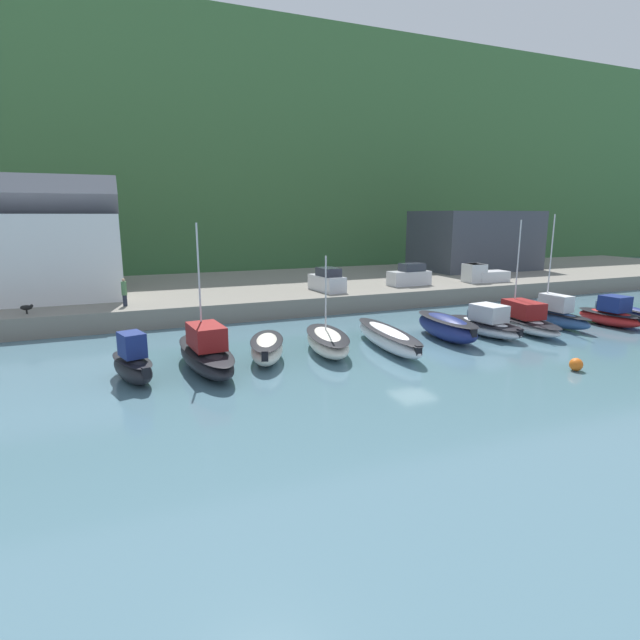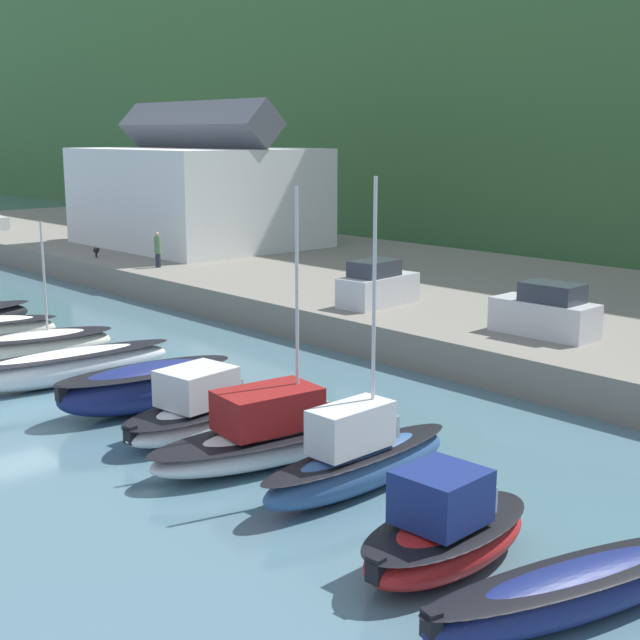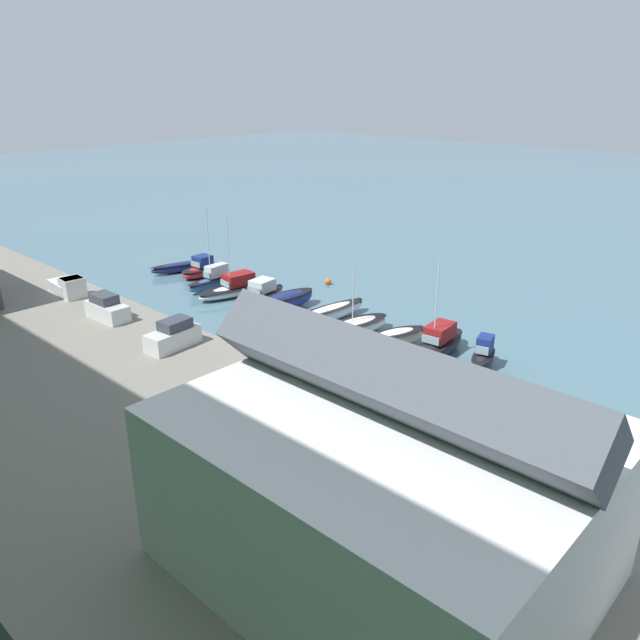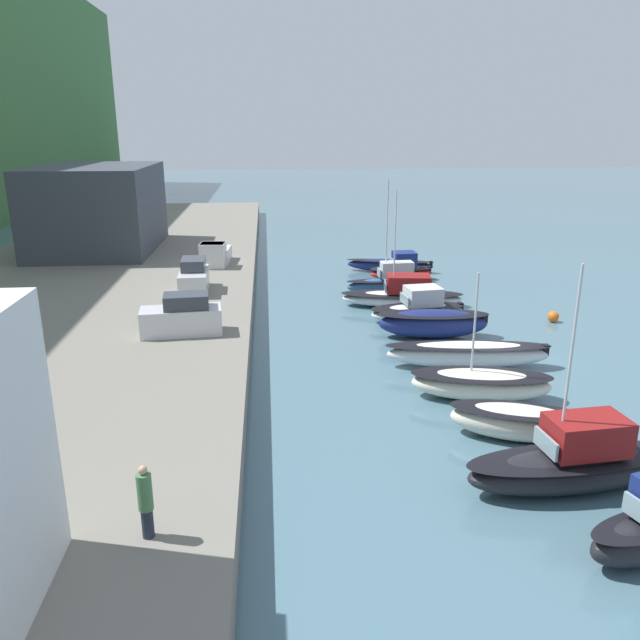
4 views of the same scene
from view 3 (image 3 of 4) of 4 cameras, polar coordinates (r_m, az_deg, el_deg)
The scene contains 20 objects.
ground_plane at distance 58.42m, azimuth 1.75°, elevation 0.62°, with size 320.00×320.00×0.00m, color slate.
quay_promenade at distance 44.07m, azimuth -20.41°, elevation -6.85°, with size 123.76×22.93×1.54m.
harbor_clubhouse at distance 25.81m, azimuth 5.82°, elevation -14.93°, with size 16.26×12.85×10.27m.
moored_boat_0 at distance 48.48m, azimuth 14.70°, elevation -3.32°, with size 2.58×4.50×2.61m.
moored_boat_1 at distance 49.80m, azimuth 10.65°, elevation -2.29°, with size 2.92×7.96×8.00m.
moored_boat_2 at distance 51.33m, azimuth 6.91°, elevation -1.59°, with size 3.57×5.77×1.44m.
moored_boat_3 at distance 53.41m, azimuth 3.38°, elevation -0.58°, with size 3.47×6.79×5.97m.
moored_boat_4 at distance 56.26m, azimuth 0.73°, elevation 0.61°, with size 2.61×8.79×1.38m.
moored_boat_5 at distance 59.06m, azimuth -3.19°, elevation 1.75°, with size 2.72×6.76×1.70m.
moored_boat_6 at distance 61.43m, azimuth -5.42°, elevation 2.37°, with size 3.25×6.66×2.23m.
moored_boat_7 at distance 63.72m, azimuth -7.68°, elevation 2.97°, with size 3.52×8.78×8.05m.
moored_boat_8 at distance 66.10m, azimuth -9.57°, elevation 3.64°, with size 1.82×6.98×8.45m.
moored_boat_9 at distance 70.43m, azimuth -10.76°, elevation 4.59°, with size 2.56×5.25×2.34m.
moored_boat_10 at distance 72.78m, azimuth -12.43°, elevation 4.80°, with size 3.37×7.67×1.13m.
parked_car_0 at distance 48.17m, azimuth -13.27°, elevation -1.40°, with size 2.21×4.36×2.16m.
parked_car_1 at distance 55.39m, azimuth -18.90°, elevation 0.99°, with size 4.27×1.96×2.16m.
pickup_truck_1 at distance 62.91m, azimuth -21.99°, elevation 2.84°, with size 4.85×2.29×1.90m.
person_on_quay at distance 36.99m, azimuth 3.91°, elevation -7.71°, with size 0.40×0.40×2.14m.
dog_on_quay at distance 34.72m, azimuth 13.08°, elevation -11.61°, with size 0.88×0.43×0.68m.
mooring_buoy_0 at distance 66.57m, azimuth 0.73°, elevation 3.56°, with size 0.72×0.72×0.72m.
Camera 3 is at (-35.93, 41.26, 20.46)m, focal length 35.00 mm.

